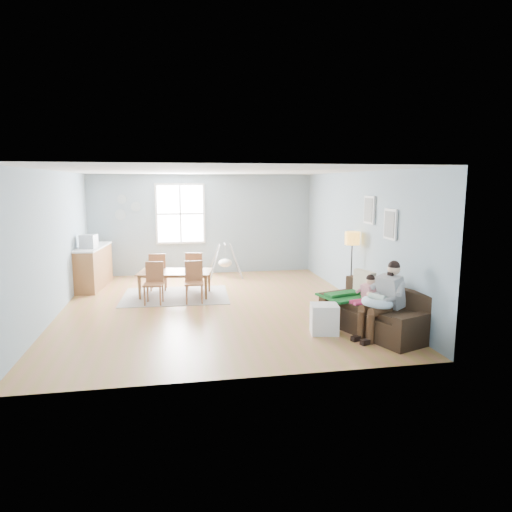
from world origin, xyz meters
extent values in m
cube|color=#AA7F3C|center=(0.00, 0.00, -0.04)|extent=(8.40, 9.40, 0.08)
cube|color=silver|center=(0.00, 0.00, 3.00)|extent=(8.40, 9.40, 0.60)
cube|color=#859AAE|center=(0.00, 4.66, 1.35)|extent=(8.40, 0.08, 3.90)
cube|color=#859AAE|center=(0.00, -4.66, 1.35)|extent=(8.40, 0.08, 3.90)
cube|color=#859AAE|center=(4.16, 0.00, 1.35)|extent=(0.08, 9.40, 3.90)
cube|color=white|center=(-0.60, 3.47, 1.65)|extent=(1.32, 0.06, 1.62)
cube|color=white|center=(-0.60, 3.44, 1.65)|extent=(1.20, 0.02, 1.50)
cube|color=white|center=(-0.60, 3.43, 1.65)|extent=(1.20, 0.03, 0.04)
cube|color=white|center=(-0.60, 3.43, 1.65)|extent=(0.04, 0.03, 1.50)
cube|color=white|center=(2.97, -1.50, 1.75)|extent=(0.04, 0.44, 0.54)
cube|color=slate|center=(2.94, -1.50, 1.75)|extent=(0.01, 0.36, 0.46)
cube|color=white|center=(2.97, -0.60, 1.95)|extent=(0.04, 0.44, 0.54)
cube|color=slate|center=(2.94, -0.60, 1.95)|extent=(0.01, 0.36, 0.46)
cylinder|color=#8EA5AA|center=(-2.10, 3.47, 2.05)|extent=(0.24, 0.02, 0.24)
cylinder|color=#8EA5AA|center=(-1.75, 3.47, 1.85)|extent=(0.26, 0.02, 0.26)
cylinder|color=#8EA5AA|center=(-2.15, 3.47, 1.65)|extent=(0.28, 0.02, 0.28)
cube|color=black|center=(2.45, -2.07, 0.19)|extent=(1.43, 2.06, 0.38)
cube|color=black|center=(2.75, -1.96, 0.57)|extent=(0.84, 1.84, 0.39)
cube|color=black|center=(2.75, -2.88, 0.45)|extent=(0.82, 0.46, 0.14)
cube|color=black|center=(2.15, -1.27, 0.45)|extent=(0.82, 0.46, 0.14)
cube|color=#16611C|center=(2.21, -1.49, 0.49)|extent=(1.05, 0.96, 0.04)
cube|color=beige|center=(2.51, -1.52, 0.70)|extent=(0.25, 0.49, 0.47)
cube|color=gray|center=(2.62, -2.30, 0.74)|extent=(0.45, 0.49, 0.54)
sphere|color=#E6B58D|center=(2.67, -2.28, 1.11)|extent=(0.20, 0.20, 0.20)
sphere|color=black|center=(2.67, -2.28, 1.15)|extent=(0.19, 0.19, 0.19)
cylinder|color=#3C2715|center=(2.35, -2.51, 0.49)|extent=(0.44, 0.29, 0.15)
cylinder|color=#3C2715|center=(2.28, -2.33, 0.49)|extent=(0.44, 0.29, 0.15)
cylinder|color=#3C2715|center=(2.17, -2.59, 0.23)|extent=(0.12, 0.12, 0.47)
cylinder|color=#3C2715|center=(2.09, -2.40, 0.23)|extent=(0.12, 0.12, 0.47)
cube|color=black|center=(2.10, -2.61, 0.04)|extent=(0.24, 0.17, 0.08)
cube|color=black|center=(2.03, -2.43, 0.04)|extent=(0.24, 0.17, 0.08)
torus|color=#C7E6F9|center=(2.35, -2.40, 0.60)|extent=(0.66, 0.65, 0.20)
cylinder|color=silver|center=(2.35, -2.40, 0.67)|extent=(0.24, 0.30, 0.12)
sphere|color=#E6B58D|center=(2.29, -2.26, 0.69)|extent=(0.10, 0.10, 0.10)
cube|color=white|center=(2.43, -1.90, 0.63)|extent=(0.25, 0.27, 0.32)
sphere|color=#E6B58D|center=(2.45, -1.89, 0.85)|extent=(0.15, 0.15, 0.15)
sphere|color=black|center=(2.45, -1.89, 0.87)|extent=(0.15, 0.15, 0.15)
cylinder|color=#DB3566|center=(2.24, -2.01, 0.49)|extent=(0.27, 0.15, 0.08)
cylinder|color=#DB3566|center=(2.21, -1.89, 0.49)|extent=(0.27, 0.15, 0.08)
cylinder|color=#DB3566|center=(2.12, -2.04, 0.34)|extent=(0.07, 0.07, 0.26)
cylinder|color=#DB3566|center=(2.09, -1.93, 0.34)|extent=(0.07, 0.07, 0.26)
cylinder|color=black|center=(2.80, -0.20, 0.01)|extent=(0.26, 0.26, 0.03)
cylinder|color=black|center=(2.80, -0.20, 0.65)|extent=(0.03, 0.03, 1.31)
cylinder|color=#F7A534|center=(2.80, -0.20, 1.35)|extent=(0.30, 0.30, 0.26)
cube|color=silver|center=(1.62, -1.98, 0.24)|extent=(0.50, 0.46, 0.49)
cube|color=black|center=(1.43, -1.95, 0.24)|extent=(0.09, 0.33, 0.39)
cube|color=gray|center=(-0.79, 1.01, 0.01)|extent=(2.37, 1.85, 0.01)
imported|color=brown|center=(-0.79, 1.01, 0.28)|extent=(1.70, 1.13, 0.55)
cube|color=brown|center=(-1.23, 0.39, 0.42)|extent=(0.44, 0.44, 0.04)
cube|color=brown|center=(-1.20, 0.56, 0.65)|extent=(0.37, 0.09, 0.43)
cylinder|color=brown|center=(-1.41, 0.25, 0.21)|extent=(0.04, 0.04, 0.42)
cylinder|color=brown|center=(-1.09, 0.21, 0.21)|extent=(0.04, 0.04, 0.42)
cylinder|color=brown|center=(-1.36, 0.57, 0.21)|extent=(0.04, 0.04, 0.42)
cylinder|color=brown|center=(-1.05, 0.52, 0.21)|extent=(0.04, 0.04, 0.42)
cube|color=brown|center=(-0.41, 0.35, 0.42)|extent=(0.40, 0.40, 0.04)
cube|color=brown|center=(-0.40, 0.52, 0.65)|extent=(0.37, 0.05, 0.43)
cylinder|color=brown|center=(-0.57, 0.20, 0.21)|extent=(0.04, 0.04, 0.42)
cylinder|color=brown|center=(-0.26, 0.19, 0.21)|extent=(0.04, 0.04, 0.42)
cylinder|color=brown|center=(-0.56, 0.51, 0.21)|extent=(0.04, 0.04, 0.42)
cylinder|color=brown|center=(-0.24, 0.50, 0.21)|extent=(0.04, 0.04, 0.42)
cube|color=brown|center=(-1.17, 1.67, 0.43)|extent=(0.42, 0.42, 0.04)
cube|color=brown|center=(-1.18, 1.49, 0.66)|extent=(0.38, 0.06, 0.44)
cylinder|color=brown|center=(-1.00, 1.82, 0.21)|extent=(0.04, 0.04, 0.43)
cylinder|color=brown|center=(-1.32, 1.84, 0.21)|extent=(0.04, 0.04, 0.43)
cylinder|color=brown|center=(-1.02, 1.50, 0.21)|extent=(0.04, 0.04, 0.43)
cylinder|color=brown|center=(-1.34, 1.52, 0.21)|extent=(0.04, 0.04, 0.43)
cube|color=brown|center=(-0.35, 1.63, 0.43)|extent=(0.43, 0.43, 0.04)
cube|color=brown|center=(-0.36, 1.45, 0.67)|extent=(0.38, 0.06, 0.44)
cylinder|color=brown|center=(-0.17, 1.78, 0.22)|extent=(0.04, 0.04, 0.43)
cylinder|color=brown|center=(-0.50, 1.80, 0.22)|extent=(0.04, 0.04, 0.43)
cylinder|color=brown|center=(-0.19, 1.46, 0.22)|extent=(0.04, 0.04, 0.43)
cylinder|color=brown|center=(-0.52, 1.48, 0.22)|extent=(0.04, 0.04, 0.43)
cube|color=brown|center=(-2.70, 2.27, 0.48)|extent=(0.65, 1.77, 0.96)
cube|color=silver|center=(-2.70, 2.27, 0.97)|extent=(0.69, 1.81, 0.04)
cube|color=#A3A3A7|center=(-2.71, 1.93, 1.15)|extent=(0.39, 0.38, 0.31)
cube|color=black|center=(-2.87, 1.96, 1.15)|extent=(0.07, 0.26, 0.22)
cylinder|color=#A3A3A7|center=(0.53, 2.88, 0.87)|extent=(0.05, 0.50, 0.04)
ellipsoid|color=silver|center=(0.53, 2.88, 0.38)|extent=(0.36, 0.36, 0.22)
cylinder|color=#A3A3A7|center=(0.53, 2.88, 0.63)|extent=(0.01, 0.01, 0.40)
cylinder|color=#A3A3A7|center=(0.24, 2.61, 0.45)|extent=(0.32, 0.31, 0.87)
cylinder|color=#A3A3A7|center=(0.80, 2.60, 0.45)|extent=(0.30, 0.33, 0.87)
cylinder|color=#A3A3A7|center=(0.26, 3.17, 0.45)|extent=(0.30, 0.33, 0.87)
cylinder|color=#A3A3A7|center=(0.81, 3.16, 0.45)|extent=(0.32, 0.31, 0.87)
camera|label=1|loc=(-0.80, -8.95, 2.47)|focal=32.00mm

